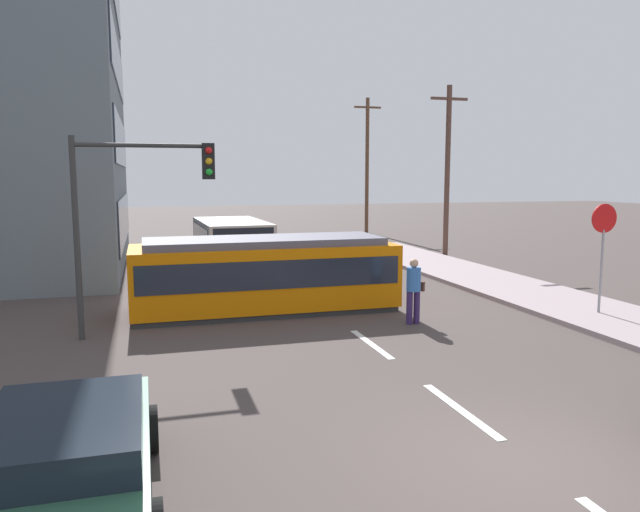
{
  "coord_description": "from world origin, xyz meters",
  "views": [
    {
      "loc": [
        -4.77,
        -6.32,
        3.74
      ],
      "look_at": [
        -0.51,
        8.37,
        1.71
      ],
      "focal_mm": 33.99,
      "sensor_mm": 36.0,
      "label": 1
    }
  ],
  "objects_px": {
    "pedestrian_crossing": "(414,287)",
    "stop_sign": "(603,235)",
    "traffic_light_mast": "(136,196)",
    "city_bus": "(232,241)",
    "parked_sedan_near": "(67,459)",
    "streetcar_tram": "(265,273)",
    "utility_pole_mid": "(447,168)",
    "utility_pole_far": "(367,163)"
  },
  "relations": [
    {
      "from": "stop_sign",
      "to": "utility_pole_far",
      "type": "distance_m",
      "value": 24.61
    },
    {
      "from": "pedestrian_crossing",
      "to": "city_bus",
      "type": "bearing_deg",
      "value": 106.01
    },
    {
      "from": "streetcar_tram",
      "to": "parked_sedan_near",
      "type": "distance_m",
      "value": 10.32
    },
    {
      "from": "city_bus",
      "to": "pedestrian_crossing",
      "type": "height_order",
      "value": "city_bus"
    },
    {
      "from": "streetcar_tram",
      "to": "utility_pole_far",
      "type": "xyz_separation_m",
      "value": [
        10.91,
        21.06,
        3.48
      ]
    },
    {
      "from": "pedestrian_crossing",
      "to": "parked_sedan_near",
      "type": "distance_m",
      "value": 10.12
    },
    {
      "from": "streetcar_tram",
      "to": "traffic_light_mast",
      "type": "distance_m",
      "value": 4.39
    },
    {
      "from": "pedestrian_crossing",
      "to": "parked_sedan_near",
      "type": "bearing_deg",
      "value": -136.99
    },
    {
      "from": "city_bus",
      "to": "utility_pole_mid",
      "type": "distance_m",
      "value": 10.46
    },
    {
      "from": "pedestrian_crossing",
      "to": "traffic_light_mast",
      "type": "relative_size",
      "value": 0.36
    },
    {
      "from": "city_bus",
      "to": "parked_sedan_near",
      "type": "height_order",
      "value": "city_bus"
    },
    {
      "from": "stop_sign",
      "to": "parked_sedan_near",
      "type": "bearing_deg",
      "value": -153.62
    },
    {
      "from": "stop_sign",
      "to": "traffic_light_mast",
      "type": "relative_size",
      "value": 0.62
    },
    {
      "from": "streetcar_tram",
      "to": "utility_pole_mid",
      "type": "xyz_separation_m",
      "value": [
        10.24,
        8.85,
        3.01
      ]
    },
    {
      "from": "streetcar_tram",
      "to": "stop_sign",
      "type": "bearing_deg",
      "value": -21.56
    },
    {
      "from": "parked_sedan_near",
      "to": "stop_sign",
      "type": "xyz_separation_m",
      "value": [
        12.43,
        6.16,
        1.57
      ]
    },
    {
      "from": "city_bus",
      "to": "utility_pole_far",
      "type": "relative_size",
      "value": 0.62
    },
    {
      "from": "utility_pole_far",
      "to": "city_bus",
      "type": "bearing_deg",
      "value": -129.72
    },
    {
      "from": "utility_pole_far",
      "to": "parked_sedan_near",
      "type": "bearing_deg",
      "value": -116.14
    },
    {
      "from": "streetcar_tram",
      "to": "traffic_light_mast",
      "type": "xyz_separation_m",
      "value": [
        -3.32,
        -1.82,
        2.23
      ]
    },
    {
      "from": "utility_pole_mid",
      "to": "pedestrian_crossing",
      "type": "bearing_deg",
      "value": -121.2
    },
    {
      "from": "pedestrian_crossing",
      "to": "stop_sign",
      "type": "xyz_separation_m",
      "value": [
        5.03,
        -0.73,
        1.25
      ]
    },
    {
      "from": "streetcar_tram",
      "to": "parked_sedan_near",
      "type": "relative_size",
      "value": 1.72
    },
    {
      "from": "city_bus",
      "to": "pedestrian_crossing",
      "type": "relative_size",
      "value": 3.26
    },
    {
      "from": "utility_pole_mid",
      "to": "utility_pole_far",
      "type": "distance_m",
      "value": 12.24
    },
    {
      "from": "streetcar_tram",
      "to": "stop_sign",
      "type": "distance_m",
      "value": 9.06
    },
    {
      "from": "streetcar_tram",
      "to": "utility_pole_mid",
      "type": "bearing_deg",
      "value": 40.82
    },
    {
      "from": "parked_sedan_near",
      "to": "utility_pole_far",
      "type": "distance_m",
      "value": 34.23
    },
    {
      "from": "parked_sedan_near",
      "to": "pedestrian_crossing",
      "type": "bearing_deg",
      "value": 43.01
    },
    {
      "from": "traffic_light_mast",
      "to": "stop_sign",
      "type": "bearing_deg",
      "value": -7.24
    },
    {
      "from": "streetcar_tram",
      "to": "pedestrian_crossing",
      "type": "xyz_separation_m",
      "value": [
        3.33,
        -2.57,
        -0.12
      ]
    },
    {
      "from": "stop_sign",
      "to": "utility_pole_mid",
      "type": "relative_size",
      "value": 0.37
    },
    {
      "from": "stop_sign",
      "to": "traffic_light_mast",
      "type": "bearing_deg",
      "value": 172.76
    },
    {
      "from": "city_bus",
      "to": "stop_sign",
      "type": "height_order",
      "value": "stop_sign"
    },
    {
      "from": "city_bus",
      "to": "utility_pole_mid",
      "type": "bearing_deg",
      "value": 3.64
    },
    {
      "from": "streetcar_tram",
      "to": "city_bus",
      "type": "height_order",
      "value": "streetcar_tram"
    },
    {
      "from": "streetcar_tram",
      "to": "parked_sedan_near",
      "type": "xyz_separation_m",
      "value": [
        -4.07,
        -9.47,
        -0.44
      ]
    },
    {
      "from": "stop_sign",
      "to": "pedestrian_crossing",
      "type": "bearing_deg",
      "value": 171.69
    },
    {
      "from": "streetcar_tram",
      "to": "stop_sign",
      "type": "xyz_separation_m",
      "value": [
        8.36,
        -3.3,
        1.13
      ]
    },
    {
      "from": "city_bus",
      "to": "utility_pole_far",
      "type": "height_order",
      "value": "utility_pole_far"
    },
    {
      "from": "parked_sedan_near",
      "to": "utility_pole_mid",
      "type": "distance_m",
      "value": 23.5
    },
    {
      "from": "city_bus",
      "to": "utility_pole_mid",
      "type": "xyz_separation_m",
      "value": [
        10.01,
        0.64,
        2.97
      ]
    }
  ]
}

